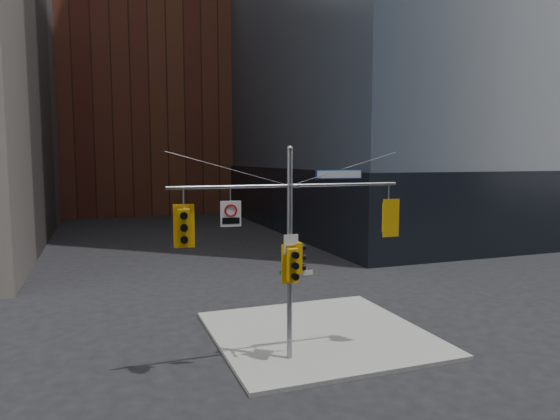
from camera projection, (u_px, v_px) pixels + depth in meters
ground at (313, 387)px, 15.05m from camera, size 160.00×160.00×0.00m
sidewalk_corner at (319, 334)px, 19.46m from camera, size 8.00×8.00×0.15m
podium_ne at (431, 195)px, 54.16m from camera, size 36.40×36.40×6.00m
brick_midrise at (142, 106)px, 67.84m from camera, size 26.00×20.00×28.00m
signal_assembly at (290, 233)px, 16.46m from camera, size 8.00×0.80×7.30m
traffic_light_west_arm at (184, 227)px, 15.25m from camera, size 0.65×0.56×1.36m
traffic_light_east_arm at (388, 217)px, 17.69m from camera, size 0.64×0.49×1.34m
traffic_light_pole_side at (299, 258)px, 16.66m from camera, size 0.40×0.34×1.02m
traffic_light_pole_front at (293, 265)px, 16.31m from camera, size 0.63×0.51×1.32m
street_sign_blade at (339, 174)px, 16.87m from camera, size 1.69×0.15×0.33m
regulatory_sign_arm at (231, 213)px, 15.68m from camera, size 0.65×0.13×0.82m
regulatory_sign_pole at (291, 245)px, 16.39m from camera, size 0.50×0.04×0.66m
street_blade_ew at (302, 273)px, 16.76m from camera, size 0.78×0.06×0.16m
street_blade_ns at (285, 275)px, 17.04m from camera, size 0.13×0.75×0.15m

